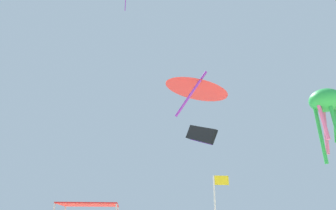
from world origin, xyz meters
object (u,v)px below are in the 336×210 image
kite_parafoil_black (201,135)px  kite_delta_red (197,85)px  canopy_tent (89,207)px  kite_octopus_green (326,104)px

kite_parafoil_black → kite_delta_red: (-4.63, -19.98, -1.70)m
canopy_tent → kite_delta_red: kite_delta_red is taller
canopy_tent → kite_octopus_green: 15.39m
canopy_tent → kite_delta_red: (6.69, 4.71, 9.01)m
canopy_tent → kite_octopus_green: (14.02, 0.73, 6.32)m
kite_octopus_green → kite_delta_red: size_ratio=0.74×
kite_octopus_green → canopy_tent: bearing=157.4°
kite_parafoil_black → kite_delta_red: kite_parafoil_black is taller
kite_delta_red → canopy_tent: bearing=150.3°
canopy_tent → kite_parafoil_black: size_ratio=0.45×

